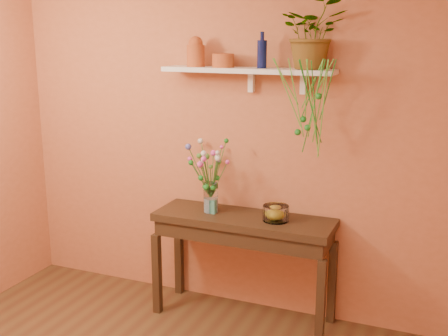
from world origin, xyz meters
TOP-DOWN VIEW (x-y plane):
  - room at (0.00, 0.00)m, footprint 4.04×4.04m
  - sideboard at (0.07, 1.76)m, footprint 1.37×0.44m
  - wall_shelf at (0.06, 1.87)m, footprint 1.30×0.24m
  - terracotta_jug at (-0.36, 1.85)m, footprint 0.16×0.16m
  - terracotta_pot at (-0.13, 1.85)m, footprint 0.18×0.18m
  - blue_bottle at (0.17, 1.86)m, footprint 0.08×0.08m
  - spider_plant at (0.53, 1.90)m, footprint 0.54×0.50m
  - plant_fronds at (0.55, 1.74)m, footprint 0.44×0.39m
  - glass_vase at (-0.20, 1.76)m, footprint 0.11×0.11m
  - bouquet at (-0.22, 1.76)m, footprint 0.35×0.41m
  - glass_bowl at (0.33, 1.75)m, footprint 0.19×0.19m
  - lemon at (0.32, 1.77)m, footprint 0.09×0.09m
  - carton at (-0.17, 1.73)m, footprint 0.06×0.05m

SIDE VIEW (x-z plane):
  - sideboard at x=0.07m, z-range 0.30..1.13m
  - lemon at x=0.32m, z-range 0.84..0.93m
  - glass_bowl at x=0.33m, z-range 0.83..0.95m
  - carton at x=-0.17m, z-range 0.83..0.94m
  - glass_vase at x=-0.20m, z-range 0.82..1.05m
  - bouquet at x=-0.22m, z-range 0.98..1.44m
  - room at x=0.00m, z-range 0.00..2.70m
  - plant_fronds at x=0.55m, z-range 1.34..2.03m
  - wall_shelf at x=0.06m, z-range 1.82..2.01m
  - terracotta_pot at x=-0.13m, z-range 1.94..2.04m
  - blue_bottle at x=0.17m, z-range 1.91..2.17m
  - terracotta_jug at x=-0.36m, z-range 1.93..2.16m
  - spider_plant at x=0.53m, z-range 1.94..2.43m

